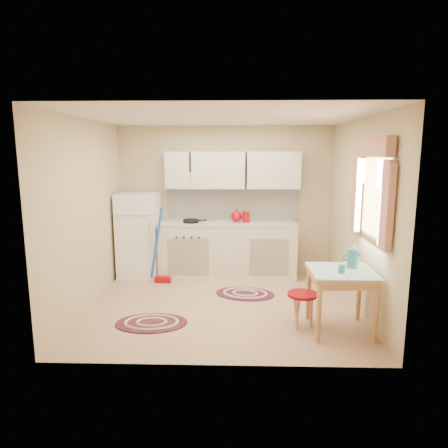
{
  "coord_description": "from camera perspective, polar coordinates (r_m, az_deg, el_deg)",
  "views": [
    {
      "loc": [
        0.18,
        -5.2,
        2.05
      ],
      "look_at": [
        0.02,
        0.25,
        1.08
      ],
      "focal_mm": 32.0,
      "sensor_mm": 36.0,
      "label": 1
    }
  ],
  "objects": [
    {
      "name": "rug_left",
      "position": [
        5.08,
        -10.31,
        -13.74
      ],
      "size": [
        0.9,
        0.63,
        0.02
      ],
      "primitive_type": null,
      "rotation": [
        0.0,
        0.0,
        0.05
      ],
      "color": "maroon",
      "rests_on": "ground"
    },
    {
      "name": "stool",
      "position": [
        4.94,
        11.05,
        -11.96
      ],
      "size": [
        0.43,
        0.43,
        0.42
      ],
      "primitive_type": "cylinder",
      "rotation": [
        0.0,
        0.0,
        0.27
      ],
      "color": "#9C050F",
      "rests_on": "ground"
    },
    {
      "name": "rug_center",
      "position": [
        5.96,
        3.03,
        -9.92
      ],
      "size": [
        0.96,
        0.72,
        0.02
      ],
      "primitive_type": null,
      "rotation": [
        0.0,
        0.0,
        -0.18
      ],
      "color": "maroon",
      "rests_on": "ground"
    },
    {
      "name": "red_canister",
      "position": [
        6.59,
        3.18,
        0.94
      ],
      "size": [
        0.16,
        0.16,
        0.16
      ],
      "primitive_type": "cylinder",
      "rotation": [
        0.0,
        0.0,
        0.41
      ],
      "color": "#9C050F",
      "rests_on": "countertop"
    },
    {
      "name": "frying_pan",
      "position": [
        6.58,
        -4.74,
        0.43
      ],
      "size": [
        0.32,
        0.32,
        0.05
      ],
      "primitive_type": "cylinder",
      "rotation": [
        0.0,
        0.0,
        0.29
      ],
      "color": "black",
      "rests_on": "countertop"
    },
    {
      "name": "countertop",
      "position": [
        6.6,
        0.51,
        0.09
      ],
      "size": [
        2.27,
        0.62,
        0.04
      ],
      "primitive_type": "cube",
      "color": "beige",
      "rests_on": "base_cabinets"
    },
    {
      "name": "mug",
      "position": [
        4.67,
        16.45,
        -6.23
      ],
      "size": [
        0.09,
        0.09,
        0.1
      ],
      "primitive_type": "cylinder",
      "rotation": [
        0.0,
        0.0,
        -0.32
      ],
      "color": "teal",
      "rests_on": "table"
    },
    {
      "name": "base_cabinets",
      "position": [
        6.7,
        0.5,
        -3.78
      ],
      "size": [
        2.25,
        0.6,
        0.88
      ],
      "primitive_type": "cube",
      "color": "beige",
      "rests_on": "ground"
    },
    {
      "name": "fridge",
      "position": [
        6.78,
        -12.04,
        -1.58
      ],
      "size": [
        0.65,
        0.6,
        1.4
      ],
      "primitive_type": "cube",
      "color": "white",
      "rests_on": "ground"
    },
    {
      "name": "table",
      "position": [
        4.89,
        16.26,
        -10.51
      ],
      "size": [
        0.72,
        0.72,
        0.72
      ],
      "primitive_type": "cube",
      "color": "tan",
      "rests_on": "ground"
    },
    {
      "name": "coffee_pot",
      "position": [
        4.89,
        17.92,
        -4.31
      ],
      "size": [
        0.17,
        0.15,
        0.3
      ],
      "primitive_type": null,
      "rotation": [
        0.0,
        0.0,
        -0.12
      ],
      "color": "teal",
      "rests_on": "table"
    },
    {
      "name": "broom",
      "position": [
        6.38,
        -8.85,
        -3.14
      ],
      "size": [
        0.29,
        0.15,
        1.2
      ],
      "primitive_type": null,
      "rotation": [
        0.0,
        0.0,
        -0.13
      ],
      "color": "blue",
      "rests_on": "ground"
    },
    {
      "name": "room_shell",
      "position": [
        5.46,
        1.43,
        5.35
      ],
      "size": [
        3.64,
        3.6,
        2.52
      ],
      "color": "tan",
      "rests_on": "ground"
    },
    {
      "name": "red_kettle",
      "position": [
        6.58,
        1.77,
        1.11
      ],
      "size": [
        0.21,
        0.19,
        0.2
      ],
      "primitive_type": null,
      "rotation": [
        0.0,
        0.0,
        0.06
      ],
      "color": "#9C050F",
      "rests_on": "countertop"
    }
  ]
}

